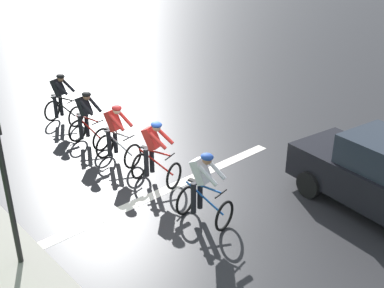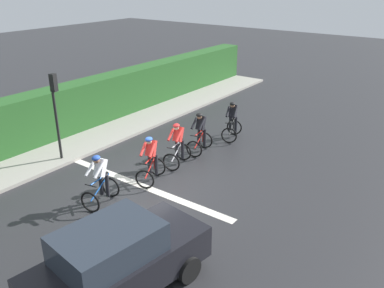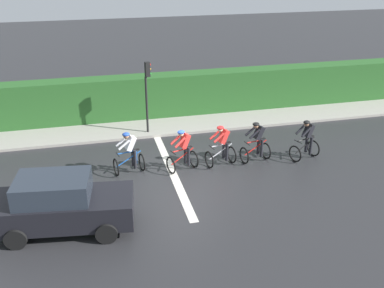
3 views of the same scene
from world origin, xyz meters
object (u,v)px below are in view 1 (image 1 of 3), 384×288
cyclist_trailing (203,189)px  traffic_light_near_crossing (0,161)px  cyclist_second (87,120)px  cyclist_mid (116,135)px  cyclist_fourth (154,154)px  cyclist_lead (61,100)px

cyclist_trailing → traffic_light_near_crossing: size_ratio=0.50×
cyclist_second → cyclist_mid: bearing=-89.3°
cyclist_fourth → cyclist_trailing: (-0.26, -2.01, 0.00)m
cyclist_lead → cyclist_mid: size_ratio=1.00×
cyclist_fourth → cyclist_lead: bearing=87.9°
cyclist_second → cyclist_fourth: 3.00m
cyclist_lead → traffic_light_near_crossing: 7.16m
cyclist_lead → cyclist_mid: (-0.25, -3.45, 0.00)m
cyclist_second → cyclist_mid: size_ratio=1.00×
cyclist_second → traffic_light_near_crossing: traffic_light_near_crossing is taller
cyclist_mid → cyclist_second: bearing=90.7°
cyclist_second → cyclist_mid: (0.02, -1.45, 0.00)m
traffic_light_near_crossing → cyclist_second: bearing=44.7°
cyclist_lead → cyclist_second: size_ratio=1.00×
traffic_light_near_crossing → cyclist_fourth: bearing=10.8°
cyclist_trailing → cyclist_second: bearing=88.0°
cyclist_trailing → traffic_light_near_crossing: traffic_light_near_crossing is taller
cyclist_lead → cyclist_fourth: 5.00m
cyclist_mid → traffic_light_near_crossing: (-3.79, -2.29, 1.43)m
cyclist_fourth → cyclist_trailing: bearing=-97.5°
cyclist_mid → cyclist_trailing: 3.56m
cyclist_lead → cyclist_second: (-0.27, -2.00, 0.00)m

